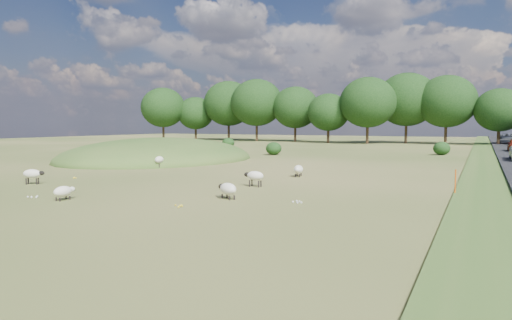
{
  "coord_description": "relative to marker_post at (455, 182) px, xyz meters",
  "views": [
    {
      "loc": [
        14.68,
        -21.54,
        3.28
      ],
      "look_at": [
        2.0,
        4.0,
        1.0
      ],
      "focal_mm": 32.0,
      "sensor_mm": 36.0,
      "label": 1
    }
  ],
  "objects": [
    {
      "name": "ground",
      "position": [
        -13.66,
        19.01,
        -0.6
      ],
      "size": [
        160.0,
        160.0,
        0.0
      ],
      "primitive_type": "plane",
      "color": "#2D4C17",
      "rests_on": "ground"
    },
    {
      "name": "mound",
      "position": [
        -25.66,
        11.01,
        -0.6
      ],
      "size": [
        16.0,
        20.0,
        4.0
      ],
      "primitive_type": "ellipsoid",
      "color": "#33561E",
      "rests_on": "ground"
    },
    {
      "name": "treeline",
      "position": [
        -14.72,
        54.44,
        5.97
      ],
      "size": [
        96.28,
        14.66,
        11.7
      ],
      "color": "black",
      "rests_on": "ground"
    },
    {
      "name": "shrubs",
      "position": [
        -16.63,
        27.05,
        0.09
      ],
      "size": [
        28.86,
        11.83,
        1.4
      ],
      "color": "black",
      "rests_on": "ground"
    },
    {
      "name": "marker_post",
      "position": [
        0.0,
        0.0,
        0.0
      ],
      "size": [
        0.06,
        0.06,
        1.2
      ],
      "primitive_type": "cylinder",
      "color": "#D8590C",
      "rests_on": "ground"
    },
    {
      "name": "sheep_0",
      "position": [
        -9.09,
        3.72,
        -0.15
      ],
      "size": [
        0.74,
        1.3,
        0.72
      ],
      "rotation": [
        0.0,
        0.0,
        4.91
      ],
      "color": "beige",
      "rests_on": "ground"
    },
    {
      "name": "sheep_1",
      "position": [
        -9.5,
        -1.5,
        -0.03
      ],
      "size": [
        1.15,
        0.56,
        0.82
      ],
      "rotation": [
        0.0,
        0.0,
        3.07
      ],
      "color": "beige",
      "rests_on": "ground"
    },
    {
      "name": "sheep_2",
      "position": [
        -14.96,
        -8.89,
        -0.21
      ],
      "size": [
        0.47,
        1.06,
        0.62
      ],
      "rotation": [
        0.0,
        0.0,
        1.57
      ],
      "color": "beige",
      "rests_on": "ground"
    },
    {
      "name": "sheep_3",
      "position": [
        -20.71,
        -5.96,
        -0.03
      ],
      "size": [
        1.16,
        0.88,
        0.82
      ],
      "rotation": [
        0.0,
        0.0,
        0.49
      ],
      "color": "beige",
      "rests_on": "ground"
    },
    {
      "name": "sheep_4",
      "position": [
        -20.25,
        4.28,
        0.02
      ],
      "size": [
        0.78,
        1.28,
        0.89
      ],
      "rotation": [
        0.0,
        0.0,
        1.83
      ],
      "color": "beige",
      "rests_on": "ground"
    },
    {
      "name": "sheep_5",
      "position": [
        -8.83,
        -5.46,
        -0.15
      ],
      "size": [
        1.26,
        0.95,
        0.71
      ],
      "rotation": [
        0.0,
        0.0,
        2.65
      ],
      "color": "beige",
      "rests_on": "ground"
    },
    {
      "name": "car_3",
      "position": [
        4.44,
        57.35,
        0.42
      ],
      "size": [
        2.56,
        5.56,
        1.54
      ],
      "primitive_type": "imported",
      "color": "#B5B8BD",
      "rests_on": "road"
    }
  ]
}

